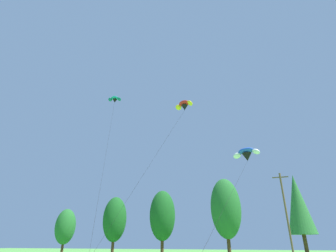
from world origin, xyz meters
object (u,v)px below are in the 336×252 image
Objects in this scene: parafoil_kite_far_teal at (115,100)px; parafoil_kite_mid_blue_white at (247,154)px; utility_pole at (286,213)px; parafoil_kite_high_red_yellow at (184,106)px.

parafoil_kite_mid_blue_white is at bearing -3.69° from parafoil_kite_far_teal.
parafoil_kite_mid_blue_white reaches higher than utility_pole.
parafoil_kite_mid_blue_white is at bearing -115.15° from utility_pole.
parafoil_kite_mid_blue_white is 23.88m from parafoil_kite_far_teal.
utility_pole is 0.57× the size of parafoil_kite_mid_blue_white.
utility_pole is 21.93m from parafoil_kite_high_red_yellow.
parafoil_kite_high_red_yellow is 10.73m from parafoil_kite_mid_blue_white.
parafoil_kite_far_teal is at bearing 146.63° from parafoil_kite_high_red_yellow.
parafoil_kite_mid_blue_white is (-4.03, -8.59, 6.36)m from utility_pole.
parafoil_kite_high_red_yellow is 19.84m from parafoil_kite_far_teal.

